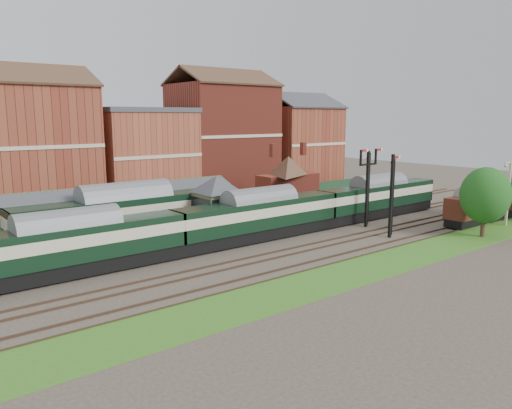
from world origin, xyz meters
TOP-DOWN VIEW (x-y plane):
  - ground at (0.00, 0.00)m, footprint 160.00×160.00m
  - grass_back at (0.00, 16.00)m, footprint 90.00×4.50m
  - grass_front at (0.00, -12.00)m, footprint 90.00×5.00m
  - fence at (0.00, 18.00)m, footprint 90.00×0.12m
  - platform at (-5.00, 9.75)m, footprint 55.00×3.40m
  - signal_box at (-3.00, 3.25)m, footprint 5.40×5.40m
  - brick_hut at (5.00, 3.25)m, footprint 3.20×2.64m
  - station_building at (12.00, 9.75)m, footprint 8.10×8.10m
  - canopy at (-11.00, 9.75)m, footprint 26.00×3.89m
  - semaphore_bracket at (12.04, -2.50)m, footprint 3.60×0.25m
  - semaphore_siding at (10.02, -7.00)m, footprint 1.23×0.25m
  - yard_lamp at (24.00, -11.50)m, footprint 2.60×0.22m
  - town_backdrop at (-0.18, 25.00)m, footprint 69.00×10.00m
  - dmu_train at (-0.39, 0.00)m, footprint 52.90×2.78m
  - platform_railcar at (-10.78, 6.50)m, footprint 19.99×3.15m
  - goods_van_a at (20.49, -9.00)m, footprint 5.45×2.36m
  - goods_van_b at (26.88, -9.00)m, footprint 6.17×2.67m
  - tree_far at (17.08, -12.52)m, footprint 4.65×4.65m

SIDE VIEW (x-z plane):
  - ground at x=0.00m, z-range 0.00..0.00m
  - grass_back at x=0.00m, z-range 0.00..0.06m
  - grass_front at x=0.00m, z-range 0.00..0.06m
  - platform at x=-5.00m, z-range 0.00..1.00m
  - fence at x=0.00m, z-range 0.00..1.50m
  - brick_hut at x=5.00m, z-range -0.28..2.67m
  - goods_van_a at x=20.49m, z-range 0.24..3.55m
  - goods_van_b at x=26.88m, z-range 0.25..4.00m
  - dmu_train at x=-0.39m, z-range 0.35..4.41m
  - platform_railcar at x=-10.78m, z-range 0.37..4.98m
  - signal_box at x=-3.00m, z-range 0.19..6.19m
  - station_building at x=12.00m, z-range 1.01..6.91m
  - yard_lamp at x=24.00m, z-range 0.49..7.49m
  - tree_far at x=17.08m, z-range 0.71..7.49m
  - semaphore_siding at x=10.02m, z-range 0.16..8.16m
  - canopy at x=-11.00m, z-range 2.54..6.62m
  - semaphore_bracket at x=12.04m, z-range 0.54..8.72m
  - town_backdrop at x=-0.18m, z-range -1.00..15.00m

